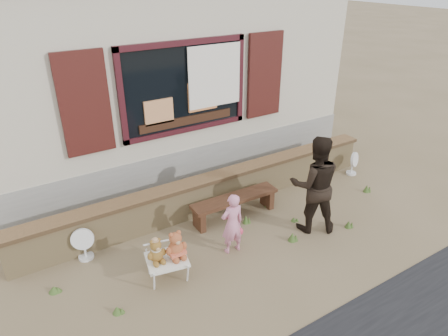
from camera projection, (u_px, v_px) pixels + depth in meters
ground at (243, 235)px, 6.71m from camera, size 80.00×80.00×0.00m
shopfront at (136, 65)px, 9.20m from camera, size 8.04×5.13×4.00m
brick_wall at (213, 192)px, 7.31m from camera, size 7.10×0.36×0.67m
bench at (235, 202)px, 7.05m from camera, size 1.64×0.37×0.42m
folding_chair at (167, 260)px, 5.65m from camera, size 0.65×0.60×0.35m
teddy_bear_left at (156, 250)px, 5.51m from camera, size 0.32×0.29×0.38m
teddy_bear_right at (176, 244)px, 5.58m from camera, size 0.36×0.33×0.43m
child at (232, 224)px, 6.10m from camera, size 0.39×0.27×1.03m
adult at (315, 185)px, 6.51m from camera, size 1.04×0.97×1.70m
fan_left at (84, 243)px, 6.05m from camera, size 0.36×0.23×0.55m
fan_right at (353, 163)px, 8.54m from camera, size 0.33×0.22×0.52m
grass_tufts at (259, 232)px, 6.66m from camera, size 6.00×1.39×0.16m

